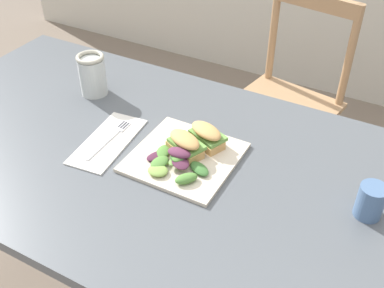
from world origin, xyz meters
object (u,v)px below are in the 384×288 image
Objects in this scene: cup_extra_side at (370,201)px; sandwich_half_front at (185,144)px; dining_table at (146,183)px; plate_lunch at (184,157)px; mason_jar_iced_tea at (93,77)px; chair_wooden_far at (286,104)px; sandwich_half_back at (206,135)px; fork_on_napkin at (112,137)px.

sandwich_half_front is at bearing -178.06° from cup_extra_side.
sandwich_half_front is (0.11, 0.03, 0.16)m from dining_table.
sandwich_half_front reaches higher than dining_table.
plate_lunch is at bearing -176.74° from cup_extra_side.
dining_table is 0.37m from mason_jar_iced_tea.
chair_wooden_far is at bearing 118.47° from cup_extra_side.
cup_extra_side is at bearing 3.26° from plate_lunch.
chair_wooden_far reaches higher than cup_extra_side.
sandwich_half_front is 0.45m from cup_extra_side.
dining_table is at bearing -165.17° from sandwich_half_front.
sandwich_half_back is at bearing -89.42° from chair_wooden_far.
plate_lunch is (0.11, 0.02, 0.13)m from dining_table.
dining_table is at bearing -99.08° from chair_wooden_far.
plate_lunch is at bearing 9.50° from dining_table.
chair_wooden_far is 0.82m from sandwich_half_back.
fork_on_napkin is (-0.10, -0.00, 0.13)m from dining_table.
sandwich_half_front is at bearing -117.41° from sandwich_half_back.
mason_jar_iced_tea is (-0.42, 0.08, 0.02)m from sandwich_half_back.
mason_jar_iced_tea is at bearing 172.00° from cup_extra_side.
sandwich_half_back is (0.03, 0.07, 0.03)m from plate_lunch.
cup_extra_side is at bearing -61.53° from chair_wooden_far.
sandwich_half_front is at bearing 108.58° from plate_lunch.
chair_wooden_far is 7.89× the size of sandwich_half_front.
sandwich_half_back reaches higher than plate_lunch.
sandwich_half_back is (0.14, 0.09, 0.16)m from dining_table.
chair_wooden_far is 6.82× the size of mason_jar_iced_tea.
sandwich_half_front and sandwich_half_back have the same top height.
mason_jar_iced_tea reaches higher than sandwich_half_front.
sandwich_half_back is 0.26m from fork_on_napkin.
sandwich_half_back is 0.86× the size of mason_jar_iced_tea.
dining_table is 7.77× the size of fork_on_napkin.
cup_extra_side is at bearing -8.00° from mason_jar_iced_tea.
dining_table is 0.23m from sandwich_half_back.
dining_table is 11.28× the size of mason_jar_iced_tea.
chair_wooden_far is at bearing 88.39° from sandwich_half_front.
mason_jar_iced_tea reaches higher than plate_lunch.
sandwich_half_front is at bearing 7.94° from fork_on_napkin.
plate_lunch is 3.16× the size of cup_extra_side.
plate_lunch is at bearing -111.36° from sandwich_half_back.
fork_on_napkin reaches higher than dining_table.
fork_on_napkin is at bearing -174.89° from plate_lunch.
chair_wooden_far is 0.92m from fork_on_napkin.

